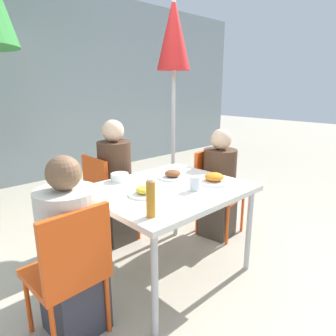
{
  "coord_description": "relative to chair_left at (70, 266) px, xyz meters",
  "views": [
    {
      "loc": [
        -1.49,
        -1.56,
        1.47
      ],
      "look_at": [
        0.0,
        0.0,
        0.89
      ],
      "focal_mm": 32.0,
      "sensor_mm": 36.0,
      "label": 1
    }
  ],
  "objects": [
    {
      "name": "person_left",
      "position": [
        0.05,
        0.08,
        0.02
      ],
      "size": [
        0.35,
        0.35,
        1.11
      ],
      "rotation": [
        0.0,
        0.0,
        0.03
      ],
      "color": "#383842",
      "rests_on": "ground"
    },
    {
      "name": "ground_plane",
      "position": [
        0.86,
        0.11,
        -0.5
      ],
      "size": [
        24.0,
        24.0,
        0.0
      ],
      "primitive_type": "plane",
      "color": "#B2A893"
    },
    {
      "name": "plate_1",
      "position": [
        1.05,
        0.25,
        0.26
      ],
      "size": [
        0.24,
        0.24,
        0.07
      ],
      "color": "white",
      "rests_on": "dining_table"
    },
    {
      "name": "building_facade",
      "position": [
        0.86,
        3.43,
        1.0
      ],
      "size": [
        10.0,
        0.2,
        3.0
      ],
      "color": "#89999E",
      "rests_on": "ground"
    },
    {
      "name": "person_right",
      "position": [
        1.68,
        0.23,
        0.02
      ],
      "size": [
        0.33,
        0.33,
        1.09
      ],
      "rotation": [
        0.0,
        0.0,
        -2.99
      ],
      "color": "#473D33",
      "rests_on": "ground"
    },
    {
      "name": "chair_far",
      "position": [
        0.79,
        0.89,
        0.0
      ],
      "size": [
        0.41,
        0.41,
        0.86
      ],
      "rotation": [
        0.0,
        0.0,
        -1.58
      ],
      "color": "#E54C14",
      "rests_on": "ground"
    },
    {
      "name": "dining_table",
      "position": [
        0.86,
        0.11,
        0.18
      ],
      "size": [
        1.13,
        0.95,
        0.74
      ],
      "color": "silver",
      "rests_on": "ground"
    },
    {
      "name": "salad_bowl",
      "position": [
        0.69,
        0.49,
        0.27
      ],
      "size": [
        0.14,
        0.14,
        0.06
      ],
      "color": "white",
      "rests_on": "dining_table"
    },
    {
      "name": "person_far",
      "position": [
        0.87,
        0.84,
        0.07
      ],
      "size": [
        0.31,
        0.31,
        1.19
      ],
      "rotation": [
        0.0,
        0.0,
        -1.58
      ],
      "color": "#473D33",
      "rests_on": "ground"
    },
    {
      "name": "plate_2",
      "position": [
        0.63,
        0.1,
        0.26
      ],
      "size": [
        0.23,
        0.23,
        0.07
      ],
      "color": "white",
      "rests_on": "dining_table"
    },
    {
      "name": "plate_0",
      "position": [
        1.21,
        -0.06,
        0.27
      ],
      "size": [
        0.28,
        0.28,
        0.08
      ],
      "color": "white",
      "rests_on": "dining_table"
    },
    {
      "name": "closed_umbrella",
      "position": [
        1.83,
        1.03,
        1.39
      ],
      "size": [
        0.37,
        0.37,
        2.42
      ],
      "color": "#333333",
      "rests_on": "ground"
    },
    {
      "name": "chair_right",
      "position": [
        1.72,
        0.32,
        0.0
      ],
      "size": [
        0.46,
        0.46,
        0.86
      ],
      "rotation": [
        0.0,
        0.0,
        -2.99
      ],
      "color": "#E54C14",
      "rests_on": "ground"
    },
    {
      "name": "chair_left",
      "position": [
        0.0,
        0.0,
        0.0
      ],
      "size": [
        0.41,
        0.41,
        0.86
      ],
      "rotation": [
        0.0,
        0.0,
        0.03
      ],
      "color": "#E54C14",
      "rests_on": "ground"
    },
    {
      "name": "bottle",
      "position": [
        0.42,
        -0.21,
        0.35
      ],
      "size": [
        0.06,
        0.06,
        0.23
      ],
      "color": "#B7751E",
      "rests_on": "dining_table"
    },
    {
      "name": "drinking_cup",
      "position": [
        0.96,
        -0.08,
        0.29
      ],
      "size": [
        0.08,
        0.08,
        0.1
      ],
      "color": "silver",
      "rests_on": "dining_table"
    }
  ]
}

